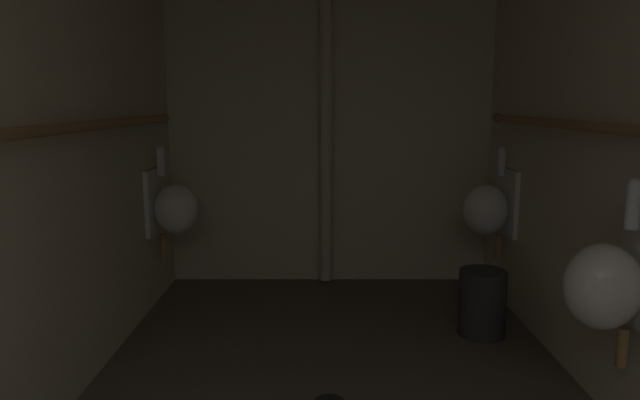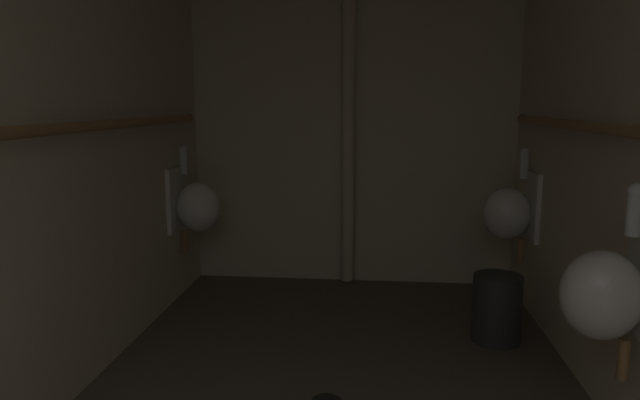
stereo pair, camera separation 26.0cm
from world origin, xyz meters
The scene contains 8 objects.
wall_left centered at (-1.23, 2.19, 1.22)m, with size 0.06×4.51×2.43m, color beige.
wall_back centered at (0.00, 4.42, 1.22)m, with size 2.52×0.06×2.43m, color beige.
urinal_left_mid centered at (-1.05, 3.86, 0.67)m, with size 0.32×0.30×0.76m.
urinal_right_mid centered at (1.05, 2.22, 0.67)m, with size 0.32×0.30×0.76m.
urinal_right_far centered at (1.05, 3.83, 0.67)m, with size 0.32×0.30×0.76m.
supply_pipe_left centered at (-1.14, 2.21, 1.26)m, with size 0.06×3.76×0.06m.
standpipe_back_wall centered at (-0.03, 4.31, 1.22)m, with size 0.09×0.09×2.38m, color beige.
waste_bin centered at (0.89, 3.32, 0.19)m, with size 0.28×0.28×0.39m, color #2D2D2D.
Camera 1 is at (-0.07, 0.07, 1.37)m, focal length 32.34 mm.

